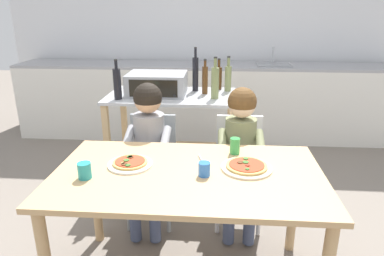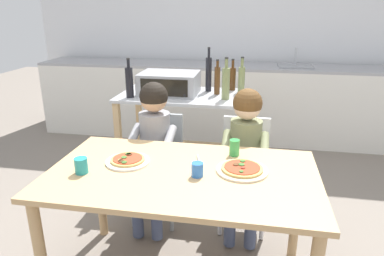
# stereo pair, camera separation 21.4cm
# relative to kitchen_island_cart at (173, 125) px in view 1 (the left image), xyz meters

# --- Properties ---
(ground_plane) EXTENTS (11.75, 11.75, 0.00)m
(ground_plane) POSITION_rel_kitchen_island_cart_xyz_m (0.25, -0.08, -0.58)
(ground_plane) COLOR slate
(back_wall_tiled) EXTENTS (5.16, 0.12, 2.70)m
(back_wall_tiled) POSITION_rel_kitchen_island_cart_xyz_m (0.25, 1.74, 0.77)
(back_wall_tiled) COLOR silver
(back_wall_tiled) RESTS_ON ground
(kitchen_counter) EXTENTS (4.65, 0.60, 1.12)m
(kitchen_counter) POSITION_rel_kitchen_island_cart_xyz_m (0.25, 1.33, -0.12)
(kitchen_counter) COLOR silver
(kitchen_counter) RESTS_ON ground
(kitchen_island_cart) EXTENTS (1.12, 0.64, 0.86)m
(kitchen_island_cart) POSITION_rel_kitchen_island_cart_xyz_m (0.00, 0.00, 0.00)
(kitchen_island_cart) COLOR #B7BABF
(kitchen_island_cart) RESTS_ON ground
(toaster_oven) EXTENTS (0.50, 0.39, 0.19)m
(toaster_oven) POSITION_rel_kitchen_island_cart_xyz_m (-0.13, 0.00, 0.37)
(toaster_oven) COLOR #999BA0
(toaster_oven) RESTS_ON kitchen_island_cart
(bottle_clear_vinegar) EXTENTS (0.06, 0.06, 0.34)m
(bottle_clear_vinegar) POSITION_rel_kitchen_island_cart_xyz_m (0.37, -0.11, 0.42)
(bottle_clear_vinegar) COLOR olive
(bottle_clear_vinegar) RESTS_ON kitchen_island_cart
(bottle_slim_sauce) EXTENTS (0.05, 0.05, 0.30)m
(bottle_slim_sauce) POSITION_rel_kitchen_island_cart_xyz_m (0.28, 0.05, 0.41)
(bottle_slim_sauce) COLOR #4C2D14
(bottle_slim_sauce) RESTS_ON kitchen_island_cart
(bottle_squat_spirits) EXTENTS (0.05, 0.05, 0.39)m
(bottle_squat_spirits) POSITION_rel_kitchen_island_cart_xyz_m (0.19, 0.16, 0.44)
(bottle_squat_spirits) COLOR black
(bottle_squat_spirits) RESTS_ON kitchen_island_cart
(bottle_tall_green_wine) EXTENTS (0.06, 0.06, 0.33)m
(bottle_tall_green_wine) POSITION_rel_kitchen_island_cart_xyz_m (-0.42, -0.19, 0.41)
(bottle_tall_green_wine) COLOR black
(bottle_tall_green_wine) RESTS_ON kitchen_island_cart
(bottle_brown_beer) EXTENTS (0.06, 0.06, 0.31)m
(bottle_brown_beer) POSITION_rel_kitchen_island_cart_xyz_m (0.49, 0.18, 0.40)
(bottle_brown_beer) COLOR olive
(bottle_brown_beer) RESTS_ON kitchen_island_cart
(bottle_dark_olive_oil) EXTENTS (0.06, 0.06, 0.28)m
(bottle_dark_olive_oil) POSITION_rel_kitchen_island_cart_xyz_m (0.40, 0.24, 0.39)
(bottle_dark_olive_oil) COLOR #4C2D14
(bottle_dark_olive_oil) RESTS_ON kitchen_island_cart
(dining_table) EXTENTS (1.47, 0.84, 0.74)m
(dining_table) POSITION_rel_kitchen_island_cart_xyz_m (0.25, -1.25, 0.06)
(dining_table) COLOR tan
(dining_table) RESTS_ON ground
(dining_chair_left) EXTENTS (0.36, 0.36, 0.81)m
(dining_chair_left) POSITION_rel_kitchen_island_cart_xyz_m (-0.09, -0.57, -0.10)
(dining_chair_left) COLOR gray
(dining_chair_left) RESTS_ON ground
(dining_chair_right) EXTENTS (0.36, 0.36, 0.81)m
(dining_chair_right) POSITION_rel_kitchen_island_cart_xyz_m (0.57, -0.55, -0.10)
(dining_chair_right) COLOR silver
(dining_chair_right) RESTS_ON ground
(child_in_grey_shirt) EXTENTS (0.32, 0.42, 1.07)m
(child_in_grey_shirt) POSITION_rel_kitchen_island_cart_xyz_m (-0.09, -0.68, 0.12)
(child_in_grey_shirt) COLOR #424C6B
(child_in_grey_shirt) RESTS_ON ground
(child_in_olive_shirt) EXTENTS (0.32, 0.42, 1.05)m
(child_in_olive_shirt) POSITION_rel_kitchen_island_cart_xyz_m (0.57, -0.66, 0.11)
(child_in_olive_shirt) COLOR #424C6B
(child_in_olive_shirt) RESTS_ON ground
(pizza_plate_white) EXTENTS (0.25, 0.25, 0.03)m
(pizza_plate_white) POSITION_rel_kitchen_island_cart_xyz_m (-0.09, -1.19, 0.17)
(pizza_plate_white) COLOR white
(pizza_plate_white) RESTS_ON dining_table
(pizza_plate_cream) EXTENTS (0.28, 0.28, 0.03)m
(pizza_plate_cream) POSITION_rel_kitchen_island_cart_xyz_m (0.57, -1.19, 0.17)
(pizza_plate_cream) COLOR beige
(pizza_plate_cream) RESTS_ON dining_table
(drinking_cup_green) EXTENTS (0.06, 0.06, 0.10)m
(drinking_cup_green) POSITION_rel_kitchen_island_cart_xyz_m (0.51, -0.97, 0.21)
(drinking_cup_green) COLOR green
(drinking_cup_green) RESTS_ON dining_table
(drinking_cup_blue) EXTENTS (0.06, 0.06, 0.08)m
(drinking_cup_blue) POSITION_rel_kitchen_island_cart_xyz_m (0.34, -1.29, 0.20)
(drinking_cup_blue) COLOR blue
(drinking_cup_blue) RESTS_ON dining_table
(drinking_cup_teal) EXTENTS (0.07, 0.07, 0.09)m
(drinking_cup_teal) POSITION_rel_kitchen_island_cart_xyz_m (-0.28, -1.36, 0.20)
(drinking_cup_teal) COLOR teal
(drinking_cup_teal) RESTS_ON dining_table
(serving_spoon) EXTENTS (0.05, 0.14, 0.01)m
(serving_spoon) POSITION_rel_kitchen_island_cart_xyz_m (0.31, -1.10, 0.16)
(serving_spoon) COLOR #B7BABF
(serving_spoon) RESTS_ON dining_table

